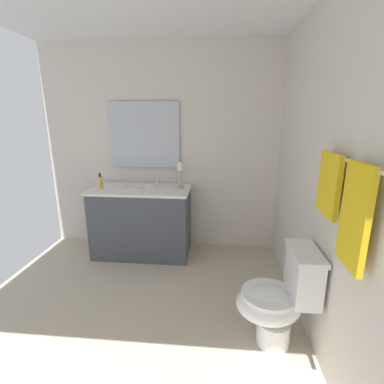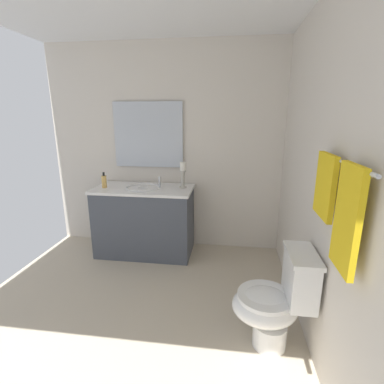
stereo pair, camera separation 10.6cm
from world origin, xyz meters
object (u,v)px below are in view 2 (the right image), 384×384
Objects in this scene: soap_bottle at (104,181)px; toilet at (275,302)px; candle_holder_tall at (183,174)px; towel_center at (347,219)px; vanity_cabinet at (145,220)px; sink_basin at (144,191)px; towel_near_vanity at (325,186)px; towel_bar at (344,162)px; mirror at (148,135)px.

soap_bottle is 0.24× the size of toilet.
candle_holder_tall is 1.75m from toilet.
toilet is at bearing -156.41° from towel_center.
soap_bottle reaches higher than vanity_cabinet.
sink_basin is 2.15m from towel_near_vanity.
towel_center reaches higher than towel_bar.
vanity_cabinet is 1.53× the size of toilet.
toilet is 2.03× the size of towel_near_vanity.
sink_basin is at bearing 0.20° from mirror.
candle_holder_tall is (0.21, 0.46, -0.43)m from mirror.
sink_basin is at bearing -81.78° from candle_holder_tall.
towel_center is at bearing 30.38° from candle_holder_tall.
towel_bar reaches higher than vanity_cabinet.
towel_center reaches higher than vanity_cabinet.
sink_basin reaches higher than vanity_cabinet.
toilet is at bearing -142.47° from towel_bar.
towel_bar is (1.61, 1.56, 0.99)m from vanity_cabinet.
mirror reaches higher than towel_center.
sink_basin is 1.35× the size of candle_holder_tall.
mirror is 2.31m from towel_near_vanity.
toilet is at bearing 32.49° from candle_holder_tall.
vanity_cabinet is 6.39× the size of soap_bottle.
towel_near_vanity reaches higher than soap_bottle.
soap_bottle is 2.65m from towel_center.
towel_bar is at bearing 52.26° from soap_bottle.
towel_center is (1.79, 1.54, 0.39)m from sink_basin.
towel_center is (0.47, 0.20, 0.79)m from toilet.
soap_bottle is at bearing -53.47° from mirror.
candle_holder_tall is 0.80× the size of towel_near_vanity.
towel_near_vanity is 0.36m from towel_center.
towel_near_vanity is at bearing 61.51° from toilet.
towel_bar is (0.29, 0.22, 1.03)m from toilet.
toilet is 1.09m from towel_bar.
towel_bar reaches higher than toilet.
soap_bottle is (0.12, -0.90, -0.08)m from candle_holder_tall.
mirror is at bearing -140.45° from towel_bar.
sink_basin is 0.50m from candle_holder_tall.
vanity_cabinet is at bearing -139.22° from towel_center.
sink_basin is 0.47m from soap_bottle.
toilet is at bearing -118.49° from towel_near_vanity.
candle_holder_tall reaches higher than vanity_cabinet.
mirror is 2.45m from towel_bar.
sink_basin is at bearing -132.87° from towel_near_vanity.
soap_bottle is 0.49× the size of towel_near_vanity.
mirror is at bearing 126.53° from soap_bottle.
toilet is 1.46× the size of towel_center.
towel_bar is at bearing 44.10° from sink_basin.
vanity_cabinet reaches higher than toilet.
soap_bottle is at bearing -125.31° from toilet.
towel_near_vanity reaches higher than sink_basin.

